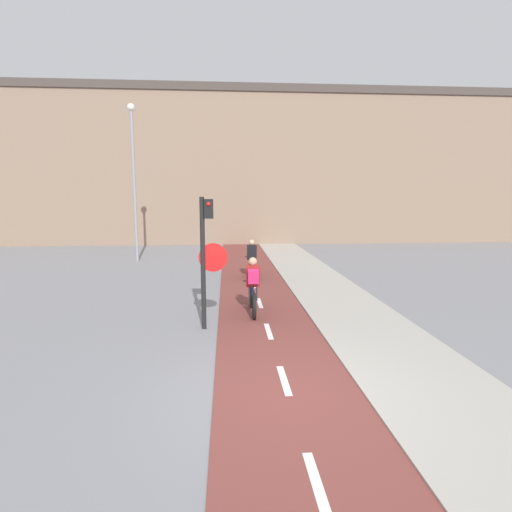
% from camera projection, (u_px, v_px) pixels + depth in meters
% --- Properties ---
extents(ground_plane, '(120.00, 120.00, 0.00)m').
position_uv_depth(ground_plane, '(289.00, 396.00, 6.24)').
color(ground_plane, gray).
extents(bike_lane, '(2.35, 60.00, 0.02)m').
position_uv_depth(bike_lane, '(288.00, 395.00, 6.24)').
color(bike_lane, brown).
rests_on(bike_lane, ground_plane).
extents(sidewalk_strip, '(2.40, 60.00, 0.05)m').
position_uv_depth(sidewalk_strip, '(435.00, 389.00, 6.41)').
color(sidewalk_strip, '#A8A399').
rests_on(sidewalk_strip, ground_plane).
extents(building_row_background, '(60.00, 5.20, 10.22)m').
position_uv_depth(building_row_background, '(239.00, 169.00, 28.14)').
color(building_row_background, '#89705B').
rests_on(building_row_background, ground_plane).
extents(traffic_light_pole, '(0.67, 0.25, 3.09)m').
position_uv_depth(traffic_light_pole, '(206.00, 248.00, 9.18)').
color(traffic_light_pole, black).
rests_on(traffic_light_pole, ground_plane).
extents(street_lamp_far, '(0.36, 0.36, 7.38)m').
position_uv_depth(street_lamp_far, '(134.00, 168.00, 18.79)').
color(street_lamp_far, gray).
rests_on(street_lamp_far, ground_plane).
extents(cyclist_near, '(0.46, 1.79, 1.52)m').
position_uv_depth(cyclist_near, '(253.00, 287.00, 10.54)').
color(cyclist_near, black).
rests_on(cyclist_near, ground_plane).
extents(cyclist_far, '(0.46, 1.74, 1.49)m').
position_uv_depth(cyclist_far, '(252.00, 261.00, 15.35)').
color(cyclist_far, black).
rests_on(cyclist_far, ground_plane).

